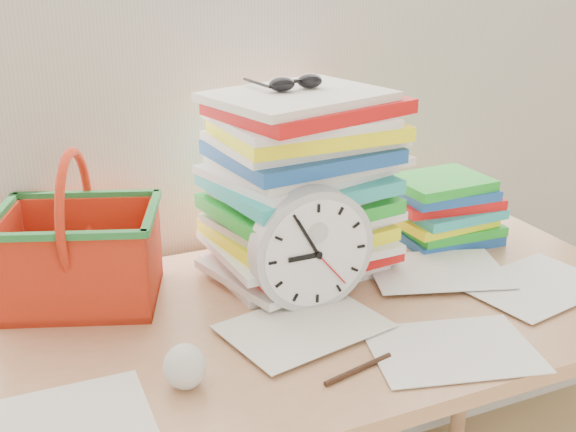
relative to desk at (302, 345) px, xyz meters
name	(u,v)px	position (x,y,z in m)	size (l,w,h in m)	color
desk	(302,345)	(0.00, 0.00, 0.00)	(1.40, 0.70, 0.75)	#B47D54
paper_stack	(302,184)	(0.08, 0.17, 0.26)	(0.38, 0.31, 0.38)	white
clock	(311,249)	(0.02, 0.01, 0.19)	(0.24, 0.24, 0.05)	#B8B9BA
sunglasses	(296,82)	(0.07, 0.19, 0.47)	(0.13, 0.11, 0.03)	black
book_stack	(446,209)	(0.45, 0.17, 0.15)	(0.26, 0.20, 0.16)	white
basket	(77,229)	(-0.37, 0.22, 0.22)	(0.29, 0.23, 0.29)	red
crumpled_ball	(184,366)	(-0.27, -0.15, 0.11)	(0.07, 0.07, 0.07)	silver
pen	(358,369)	(-0.01, -0.23, 0.08)	(0.01, 0.01, 0.14)	black
scattered_papers	(302,308)	(0.00, 0.00, 0.08)	(1.26, 0.42, 0.02)	white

